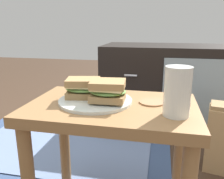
# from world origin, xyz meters

# --- Properties ---
(side_table) EXTENTS (0.56, 0.36, 0.46)m
(side_table) POSITION_xyz_m (0.00, 0.00, 0.37)
(side_table) COLOR olive
(side_table) RESTS_ON ground
(tv_cabinet) EXTENTS (0.96, 0.46, 0.58)m
(tv_cabinet) POSITION_xyz_m (0.23, 0.95, 0.29)
(tv_cabinet) COLOR black
(tv_cabinet) RESTS_ON ground
(area_rug) EXTENTS (1.28, 0.83, 0.01)m
(area_rug) POSITION_xyz_m (-0.41, 0.49, 0.00)
(area_rug) COLOR #384C72
(area_rug) RESTS_ON ground
(plate) EXTENTS (0.25, 0.25, 0.01)m
(plate) POSITION_xyz_m (-0.06, 0.01, 0.47)
(plate) COLOR silver
(plate) RESTS_ON side_table
(sandwich_front) EXTENTS (0.14, 0.11, 0.07)m
(sandwich_front) POSITION_xyz_m (-0.11, 0.03, 0.50)
(sandwich_front) COLOR #9E7A4C
(sandwich_front) RESTS_ON plate
(sandwich_back) EXTENTS (0.12, 0.11, 0.07)m
(sandwich_back) POSITION_xyz_m (-0.01, -0.01, 0.51)
(sandwich_back) COLOR #9E7A4C
(sandwich_back) RESTS_ON plate
(beer_glass) EXTENTS (0.08, 0.08, 0.14)m
(beer_glass) POSITION_xyz_m (0.20, -0.06, 0.53)
(beer_glass) COLOR silver
(beer_glass) RESTS_ON side_table
(coaster) EXTENTS (0.09, 0.09, 0.01)m
(coaster) POSITION_xyz_m (0.13, 0.04, 0.46)
(coaster) COLOR #996B47
(coaster) RESTS_ON side_table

